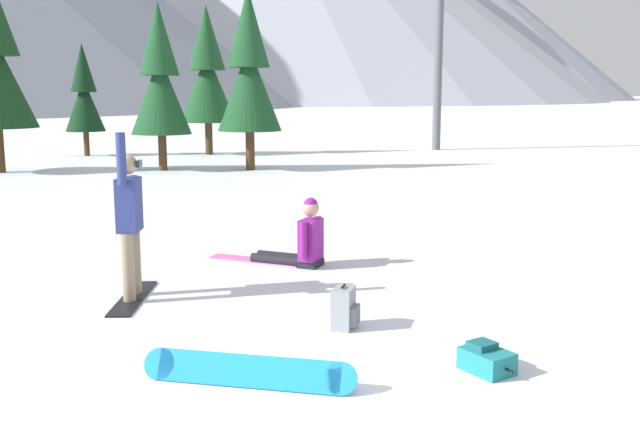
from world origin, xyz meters
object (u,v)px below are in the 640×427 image
Objects in this scene: loose_snowboard_far_spare at (248,370)px; backpack_grey at (344,309)px; pine_tree_leaning at (207,74)px; pine_tree_twin at (160,80)px; pine_tree_slender at (84,95)px; ski_lift_tower at (440,5)px; snowboarder_midground at (130,221)px; backpack_teal at (486,360)px; pine_tree_tall at (249,72)px; snowboarder_background at (300,242)px.

loose_snowboard_far_spare is 3.64× the size of backpack_grey.
backpack_grey is 0.08× the size of pine_tree_leaning.
backpack_grey is 16.85m from pine_tree_twin.
pine_tree_leaning is at bearing 81.22° from loose_snowboard_far_spare.
pine_tree_slender reaches higher than loose_snowboard_far_spare.
ski_lift_tower is (14.62, -1.52, 3.76)m from pine_tree_slender.
backpack_teal is at bearing -49.72° from snowboarder_midground.
backpack_teal is 18.40m from pine_tree_twin.
ski_lift_tower is at bearing -5.94° from pine_tree_slender.
backpack_teal is at bearing -95.84° from pine_tree_tall.
snowboarder_midground is 0.19× the size of ski_lift_tower.
backpack_teal is 1.73m from backpack_grey.
backpack_grey is 16.35m from pine_tree_tall.
pine_tree_tall is at bearing 77.17° from loose_snowboard_far_spare.
snowboarder_background is 4.42m from backpack_teal.
pine_tree_twin reaches higher than loose_snowboard_far_spare.
pine_tree_leaning reaches higher than pine_tree_tall.
backpack_teal is at bearing -87.09° from pine_tree_twin.
snowboarder_background is 3.27× the size of backpack_grey.
snowboarder_midground is 14.95m from pine_tree_tall.
snowboarder_background reaches higher than backpack_grey.
snowboarder_midground is 2.70m from snowboarder_background.
snowboarder_background is 2.82× the size of backpack_teal.
snowboarder_background is (2.43, 1.01, -0.61)m from snowboarder_midground.
backpack_grey is 0.04× the size of ski_lift_tower.
ski_lift_tower reaches higher than snowboarder_midground.
backpack_grey is at bearing -119.51° from ski_lift_tower.
pine_tree_slender is at bearing 92.61° from loose_snowboard_far_spare.
pine_tree_slender reaches higher than snowboarder_midground.
pine_tree_tall is 1.08× the size of pine_tree_twin.
pine_tree_tall reaches higher than loose_snowboard_far_spare.
snowboarder_background is at bearing 22.69° from snowboarder_midground.
pine_tree_tall is 2.82m from pine_tree_twin.
pine_tree_leaning reaches higher than backpack_grey.
snowboarder_background reaches higher than loose_snowboard_far_spare.
pine_tree_twin is (-2.71, 0.75, -0.24)m from pine_tree_tall.
pine_tree_leaning is (1.94, 19.34, 2.86)m from snowboarder_background.
backpack_grey is (-0.36, -2.85, -0.14)m from snowboarder_background.
backpack_teal is 0.10× the size of pine_tree_twin.
backpack_grey is (-0.80, 1.54, 0.10)m from backpack_teal.
pine_tree_twin is (-2.43, -5.56, -0.33)m from pine_tree_leaning.
backpack_teal is 0.12× the size of pine_tree_slender.
snowboarder_midground reaches higher than backpack_teal.
pine_tree_twin is at bearing -70.56° from pine_tree_slender.
ski_lift_tower is at bearing 59.28° from loose_snowboard_far_spare.
backpack_grey is 25.50m from ski_lift_tower.
pine_tree_leaning is at bearing 176.46° from ski_lift_tower.
snowboarder_midground is 21.32m from pine_tree_slender.
snowboarder_midground is 0.46× the size of pine_tree_slender.
snowboarder_midground is at bearing 104.21° from loose_snowboard_far_spare.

